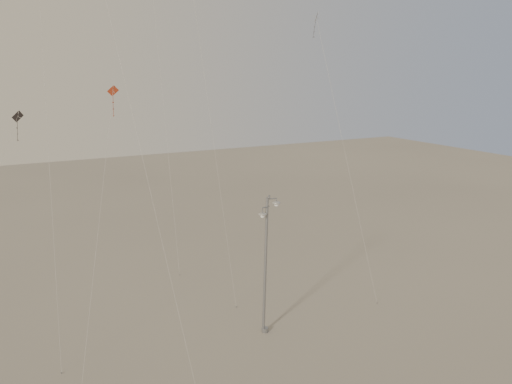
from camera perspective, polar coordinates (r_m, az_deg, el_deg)
name	(u,v)px	position (r m, az deg, el deg)	size (l,w,h in m)	color
street_lamp	(266,262)	(31.78, 1.17, -7.96)	(1.59, 0.69, 9.19)	gray
kite_3	(105,165)	(28.30, -16.84, 3.02)	(5.23, 10.46, 15.81)	#9A2F16
kite_4	(329,78)	(39.81, 8.32, 12.77)	(0.54, 8.86, 21.09)	#2F2827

